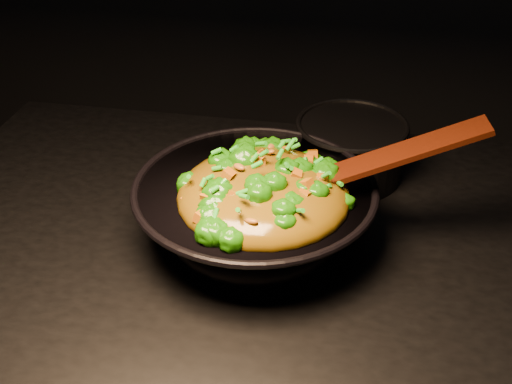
# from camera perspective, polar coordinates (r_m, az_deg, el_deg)

# --- Properties ---
(wok) EXTENTS (0.41, 0.41, 0.10)m
(wok) POSITION_cam_1_polar(r_m,az_deg,el_deg) (0.98, -0.11, -2.01)
(wok) COLOR black
(wok) RESTS_ON stovetop
(stir_fry) EXTENTS (0.29, 0.29, 0.09)m
(stir_fry) POSITION_cam_1_polar(r_m,az_deg,el_deg) (0.90, 0.69, 1.72)
(stir_fry) COLOR #1D6807
(stir_fry) RESTS_ON wok
(spatula) EXTENTS (0.30, 0.10, 0.13)m
(spatula) POSITION_cam_1_polar(r_m,az_deg,el_deg) (0.93, 10.76, 2.73)
(spatula) COLOR #381A05
(spatula) RESTS_ON wok
(back_pot) EXTENTS (0.22, 0.22, 0.11)m
(back_pot) POSITION_cam_1_polar(r_m,az_deg,el_deg) (1.15, 8.35, 3.79)
(back_pot) COLOR black
(back_pot) RESTS_ON stovetop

